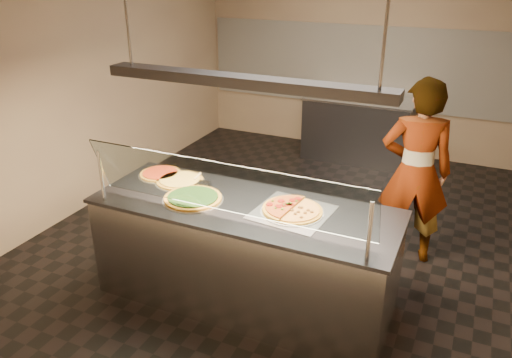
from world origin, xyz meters
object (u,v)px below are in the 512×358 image
at_px(prep_table, 358,129).
at_px(heat_lamp_housing, 243,81).
at_px(pizza_spinach, 193,198).
at_px(worker, 415,172).
at_px(half_pizza_pepperoni, 279,206).
at_px(sneeze_guard, 223,188).
at_px(pizza_spatula, 199,179).
at_px(perforated_tray, 292,212).
at_px(serving_counter, 245,253).
at_px(half_pizza_sausage, 306,212).
at_px(pizza_cheese, 180,180).
at_px(pizza_tomato, 161,173).

xyz_separation_m(prep_table, heat_lamp_housing, (-0.04, -3.80, 1.48)).
distance_m(pizza_spinach, worker, 2.13).
distance_m(half_pizza_pepperoni, heat_lamp_housing, 1.03).
distance_m(sneeze_guard, pizza_spatula, 0.87).
bearing_deg(sneeze_guard, perforated_tray, 43.65).
bearing_deg(pizza_spinach, pizza_spatula, 112.02).
relative_size(half_pizza_pepperoni, worker, 0.27).
relative_size(serving_counter, worker, 1.38).
height_order(half_pizza_pepperoni, pizza_spatula, half_pizza_pepperoni).
height_order(half_pizza_pepperoni, prep_table, half_pizza_pepperoni).
height_order(half_pizza_pepperoni, heat_lamp_housing, heat_lamp_housing).
bearing_deg(half_pizza_pepperoni, pizza_spatula, 166.30).
xyz_separation_m(half_pizza_sausage, pizza_spinach, (-0.95, -0.13, -0.01)).
bearing_deg(heat_lamp_housing, perforated_tray, 6.10).
height_order(pizza_cheese, pizza_tomato, same).
bearing_deg(pizza_cheese, half_pizza_pepperoni, -7.82).
bearing_deg(worker, half_pizza_pepperoni, 42.21).
bearing_deg(worker, half_pizza_sausage, 49.89).
bearing_deg(worker, pizza_tomato, 13.47).
distance_m(pizza_cheese, heat_lamp_housing, 1.26).
bearing_deg(pizza_spatula, heat_lamp_housing, -24.07).
distance_m(serving_counter, half_pizza_sausage, 0.72).
distance_m(pizza_spinach, heat_lamp_housing, 1.10).
xyz_separation_m(half_pizza_pepperoni, pizza_cheese, (-1.02, 0.14, -0.02)).
relative_size(pizza_spinach, heat_lamp_housing, 0.22).
xyz_separation_m(half_pizza_pepperoni, pizza_spatula, (-0.86, 0.21, -0.00)).
relative_size(sneeze_guard, heat_lamp_housing, 1.00).
height_order(sneeze_guard, pizza_tomato, sneeze_guard).
distance_m(pizza_tomato, prep_table, 3.73).
bearing_deg(prep_table, pizza_spatula, -99.77).
bearing_deg(sneeze_guard, half_pizza_pepperoni, 53.11).
height_order(pizza_tomato, prep_table, pizza_tomato).
bearing_deg(sneeze_guard, heat_lamp_housing, 90.00).
height_order(serving_counter, pizza_spatula, pizza_spatula).
distance_m(half_pizza_sausage, pizza_spatula, 1.11).
bearing_deg(pizza_cheese, prep_table, 77.95).
distance_m(pizza_cheese, pizza_tomato, 0.26).
bearing_deg(pizza_cheese, heat_lamp_housing, -14.20).
height_order(serving_counter, pizza_tomato, pizza_tomato).
bearing_deg(serving_counter, half_pizza_sausage, 4.53).
height_order(serving_counter, worker, worker).
bearing_deg(worker, heat_lamp_housing, 35.26).
xyz_separation_m(pizza_cheese, pizza_spatula, (0.16, 0.07, 0.01)).
bearing_deg(pizza_spatula, serving_counter, -24.07).
relative_size(pizza_spatula, worker, 0.13).
bearing_deg(pizza_tomato, pizza_cheese, -13.01).
xyz_separation_m(perforated_tray, pizza_spinach, (-0.84, -0.13, 0.01)).
distance_m(half_pizza_pepperoni, pizza_spinach, 0.74).
xyz_separation_m(perforated_tray, half_pizza_sausage, (0.12, -0.00, 0.02)).
relative_size(perforated_tray, pizza_cheese, 1.40).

